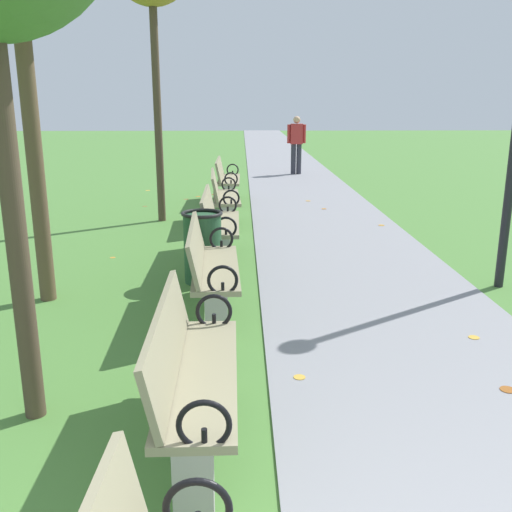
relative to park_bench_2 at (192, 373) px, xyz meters
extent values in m
cube|color=gray|center=(1.74, 15.80, -0.48)|extent=(2.47, 44.00, 0.02)
torus|color=black|center=(0.14, -1.34, 0.10)|extent=(0.27, 0.04, 0.27)
cube|color=gray|center=(0.05, 0.00, -0.01)|extent=(0.46, 1.61, 0.05)
cube|color=gray|center=(-0.14, 0.00, 0.21)|extent=(0.15, 1.60, 0.40)
cube|color=#99968E|center=(0.06, -0.74, -0.26)|extent=(0.20, 0.12, 0.45)
cube|color=#99968E|center=(0.04, 0.74, -0.26)|extent=(0.20, 0.12, 0.45)
torus|color=black|center=(0.12, -0.76, 0.10)|extent=(0.27, 0.03, 0.27)
cylinder|color=black|center=(0.12, -0.76, 0.02)|extent=(0.03, 0.03, 0.12)
torus|color=black|center=(0.10, 0.76, 0.10)|extent=(0.27, 0.03, 0.27)
cylinder|color=black|center=(0.10, 0.76, 0.02)|extent=(0.03, 0.03, 0.12)
cube|color=gray|center=(0.05, 2.27, -0.01)|extent=(0.50, 1.62, 0.05)
cube|color=gray|center=(-0.14, 2.26, 0.21)|extent=(0.19, 1.60, 0.40)
cube|color=#99968E|center=(0.08, 1.53, -0.26)|extent=(0.20, 0.13, 0.45)
cube|color=#99968E|center=(0.02, 3.01, -0.26)|extent=(0.20, 0.13, 0.45)
torus|color=black|center=(0.14, 1.51, 0.10)|extent=(0.27, 0.04, 0.27)
cylinder|color=black|center=(0.14, 1.51, 0.02)|extent=(0.03, 0.03, 0.12)
torus|color=black|center=(0.08, 3.03, 0.10)|extent=(0.27, 0.04, 0.27)
cylinder|color=black|center=(0.08, 3.03, 0.02)|extent=(0.03, 0.03, 0.12)
cube|color=gray|center=(0.05, 4.39, -0.01)|extent=(0.45, 1.60, 0.05)
cube|color=gray|center=(-0.14, 4.38, 0.21)|extent=(0.13, 1.60, 0.40)
cube|color=#99968E|center=(0.06, 3.65, -0.26)|extent=(0.20, 0.12, 0.45)
cube|color=#99968E|center=(0.05, 5.13, -0.26)|extent=(0.20, 0.12, 0.45)
torus|color=black|center=(0.12, 3.63, 0.10)|extent=(0.27, 0.03, 0.27)
cylinder|color=black|center=(0.12, 3.63, 0.02)|extent=(0.03, 0.03, 0.12)
torus|color=black|center=(0.11, 5.15, 0.10)|extent=(0.27, 0.03, 0.27)
cylinder|color=black|center=(0.11, 5.15, 0.02)|extent=(0.03, 0.03, 0.12)
cube|color=gray|center=(0.05, 6.53, -0.01)|extent=(0.51, 1.62, 0.05)
cube|color=gray|center=(-0.14, 6.52, 0.21)|extent=(0.20, 1.60, 0.40)
cube|color=#99968E|center=(0.09, 5.79, -0.26)|extent=(0.21, 0.13, 0.45)
cube|color=#99968E|center=(0.02, 7.27, -0.26)|extent=(0.21, 0.13, 0.45)
torus|color=black|center=(0.15, 5.78, 0.10)|extent=(0.27, 0.04, 0.27)
cylinder|color=black|center=(0.15, 5.78, 0.02)|extent=(0.03, 0.03, 0.12)
torus|color=black|center=(0.08, 7.29, 0.10)|extent=(0.27, 0.04, 0.27)
cylinder|color=black|center=(0.08, 7.29, 0.02)|extent=(0.03, 0.03, 0.12)
cube|color=gray|center=(0.05, 8.79, -0.01)|extent=(0.45, 1.60, 0.05)
cube|color=gray|center=(-0.14, 8.79, 0.21)|extent=(0.13, 1.60, 0.40)
cube|color=#99968E|center=(0.05, 8.05, -0.26)|extent=(0.20, 0.12, 0.45)
cube|color=#99968E|center=(0.06, 9.53, -0.26)|extent=(0.20, 0.12, 0.45)
torus|color=black|center=(0.11, 8.03, 0.10)|extent=(0.27, 0.03, 0.27)
cylinder|color=black|center=(0.11, 8.03, 0.02)|extent=(0.03, 0.03, 0.12)
torus|color=black|center=(0.12, 9.55, 0.10)|extent=(0.27, 0.03, 0.27)
cylinder|color=black|center=(0.12, 9.55, 0.02)|extent=(0.03, 0.03, 0.12)
cylinder|color=#4C3D2D|center=(-1.11, 0.37, 0.88)|extent=(0.14, 0.14, 2.72)
cylinder|color=brown|center=(-1.78, 2.75, 1.03)|extent=(0.17, 0.17, 3.02)
cylinder|color=#4C3D2D|center=(-1.11, 6.93, 1.43)|extent=(0.13, 0.13, 3.83)
cylinder|color=#2D2D38|center=(1.80, 13.38, -0.04)|extent=(0.14, 0.14, 0.85)
cylinder|color=#2D2D38|center=(1.96, 13.38, -0.04)|extent=(0.14, 0.14, 0.85)
cube|color=#B22D2D|center=(1.88, 13.38, 0.66)|extent=(0.34, 0.22, 0.56)
sphere|color=tan|center=(1.88, 13.38, 1.05)|extent=(0.20, 0.20, 0.20)
cylinder|color=#B22D2D|center=(1.66, 13.38, 0.66)|extent=(0.09, 0.09, 0.52)
cylinder|color=#B22D2D|center=(2.10, 13.38, 0.66)|extent=(0.09, 0.09, 0.52)
cylinder|color=#234C2D|center=(-0.15, 3.33, -0.09)|extent=(0.44, 0.44, 0.80)
torus|color=black|center=(-0.15, 3.33, 0.33)|extent=(0.48, 0.48, 0.04)
cylinder|color=brown|center=(-0.89, 9.19, -0.48)|extent=(0.14, 0.14, 0.00)
cylinder|color=gold|center=(-1.50, 9.93, -0.48)|extent=(0.09, 0.09, 0.00)
cylinder|color=#BC842D|center=(1.72, 8.79, -0.46)|extent=(0.14, 0.14, 0.00)
cylinder|color=#93511E|center=(2.26, 0.59, -0.46)|extent=(0.14, 0.14, 0.00)
cylinder|color=gold|center=(2.39, 1.55, -0.46)|extent=(0.13, 0.13, 0.00)
cylinder|color=gold|center=(-0.29, 3.45, -0.48)|extent=(0.15, 0.15, 0.00)
cylinder|color=brown|center=(-1.65, 8.35, -0.48)|extent=(0.12, 0.12, 0.00)
cylinder|color=gold|center=(-1.92, 10.47, -0.48)|extent=(0.11, 0.11, 0.00)
cylinder|color=#BC842D|center=(2.69, 6.33, -0.46)|extent=(0.13, 0.13, 0.00)
cylinder|color=gold|center=(0.75, 0.82, -0.46)|extent=(0.09, 0.09, 0.00)
cylinder|color=#AD6B23|center=(-0.66, 9.55, -0.48)|extent=(0.13, 0.13, 0.00)
cylinder|color=#BC842D|center=(-1.46, 4.43, -0.48)|extent=(0.10, 0.10, 0.00)
cylinder|color=#AD6B23|center=(1.92, 7.87, -0.46)|extent=(0.13, 0.13, 0.00)
cylinder|color=#93511E|center=(-0.31, 9.84, -0.48)|extent=(0.12, 0.12, 0.00)
camera|label=1|loc=(0.31, -3.19, 1.60)|focal=40.41mm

